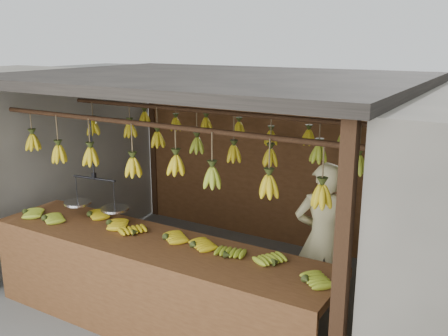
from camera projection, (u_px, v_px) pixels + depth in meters
The scene contains 8 objects.
ground at pixel (211, 280), 5.90m from camera, with size 80.00×80.00×0.00m, color #5B5B57.
stall at pixel (225, 111), 5.68m from camera, with size 4.30×3.30×2.40m.
neighbor_left at pixel (6, 151), 7.40m from camera, with size 3.00×3.00×2.30m, color slate.
counter at pixel (146, 264), 4.67m from camera, with size 3.58×0.82×0.96m.
hanging_bananas at pixel (210, 146), 5.50m from camera, with size 3.57×2.25×0.40m.
balance_scale at pixel (96, 201), 5.18m from camera, with size 0.75×0.34×0.94m.
vendor at pixel (323, 239), 5.03m from camera, with size 0.59×0.38×1.61m, color beige.
bag_bundles at pixel (413, 194), 5.81m from camera, with size 0.08×0.26×1.19m.
Camera 1 is at (2.90, -4.54, 2.76)m, focal length 40.00 mm.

